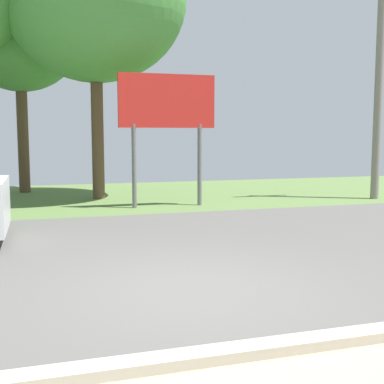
{
  "coord_description": "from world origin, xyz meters",
  "views": [
    {
      "loc": [
        -1.71,
        -5.87,
        1.92
      ],
      "look_at": [
        0.37,
        1.0,
        1.1
      ],
      "focal_mm": 47.07,
      "sensor_mm": 36.0,
      "label": 1
    }
  ],
  "objects": [
    {
      "name": "utility_pole",
      "position": [
        7.93,
        6.94,
        4.1
      ],
      "size": [
        1.8,
        0.24,
        7.84
      ],
      "color": "gray",
      "rests_on": "ground_plane"
    },
    {
      "name": "ground_plane",
      "position": [
        0.0,
        2.95,
        -0.05
      ],
      "size": [
        40.0,
        22.0,
        0.2
      ],
      "color": "#565451"
    },
    {
      "name": "roadside_billboard",
      "position": [
        1.55,
        7.14,
        2.55
      ],
      "size": [
        2.6,
        0.12,
        3.5
      ],
      "color": "slate",
      "rests_on": "ground_plane"
    },
    {
      "name": "tree_right_mid",
      "position": [
        -2.21,
        11.82,
        5.04
      ],
      "size": [
        3.85,
        3.85,
        6.82
      ],
      "color": "brown",
      "rests_on": "ground_plane"
    }
  ]
}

